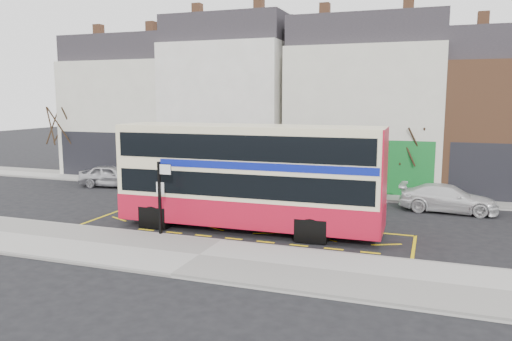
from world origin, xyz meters
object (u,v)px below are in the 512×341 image
at_px(car_white, 448,198).
at_px(street_tree_right, 413,136).
at_px(bus_stop_post, 161,191).
at_px(street_tree_left, 61,116).
at_px(double_decker_bus, 249,176).
at_px(car_silver, 112,176).
at_px(car_grey, 299,183).

xyz_separation_m(car_white, street_tree_right, (-1.89, 3.29, 2.77)).
bearing_deg(bus_stop_post, street_tree_right, 53.05).
bearing_deg(street_tree_left, street_tree_right, 0.66).
bearing_deg(street_tree_left, bus_stop_post, -38.27).
height_order(double_decker_bus, car_silver, double_decker_bus).
height_order(car_silver, car_white, car_silver).
xyz_separation_m(double_decker_bus, street_tree_right, (6.08, 9.73, 1.10)).
relative_size(car_grey, street_tree_left, 0.73).
bearing_deg(double_decker_bus, street_tree_right, 56.80).
relative_size(car_silver, car_white, 0.88).
distance_m(car_silver, street_tree_left, 7.54).
bearing_deg(car_white, bus_stop_post, 131.24).
relative_size(bus_stop_post, car_white, 0.64).
xyz_separation_m(car_silver, car_white, (19.65, -0.29, -0.02)).
height_order(double_decker_bus, car_grey, double_decker_bus).
bearing_deg(car_white, car_silver, 91.88).
relative_size(bus_stop_post, car_silver, 0.72).
distance_m(double_decker_bus, bus_stop_post, 3.69).
height_order(car_silver, street_tree_left, street_tree_left).
height_order(car_grey, street_tree_left, street_tree_left).
xyz_separation_m(car_silver, car_grey, (11.74, 1.17, 0.06)).
xyz_separation_m(bus_stop_post, car_grey, (2.98, 10.13, -1.15)).
xyz_separation_m(double_decker_bus, car_silver, (-11.67, 6.73, -1.64)).
height_order(car_silver, car_grey, car_grey).
bearing_deg(car_silver, bus_stop_post, -143.17).
xyz_separation_m(car_silver, street_tree_right, (17.75, 3.00, 2.74)).
relative_size(car_white, street_tree_right, 0.91).
height_order(bus_stop_post, street_tree_left, street_tree_left).
bearing_deg(car_silver, street_tree_left, 58.17).
relative_size(bus_stop_post, car_grey, 0.64).
bearing_deg(car_grey, bus_stop_post, 175.63).
relative_size(street_tree_left, street_tree_right, 1.24).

